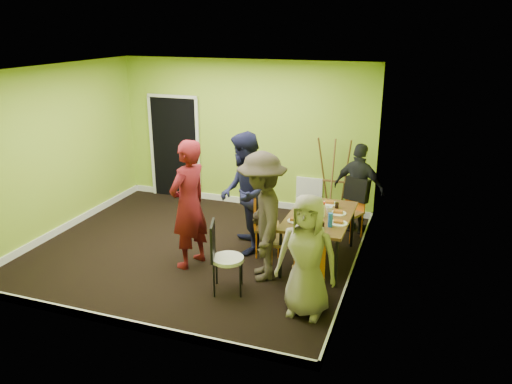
{
  "coord_description": "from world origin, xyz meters",
  "views": [
    {
      "loc": [
        3.29,
        -6.5,
        3.43
      ],
      "look_at": [
        1.01,
        0.0,
        1.08
      ],
      "focal_mm": 35.0,
      "sensor_mm": 36.0,
      "label": 1
    }
  ],
  "objects_px": {
    "chair_left_far": "(262,221)",
    "chair_bentwood": "(222,254)",
    "person_left_near": "(262,217)",
    "person_front_end": "(307,256)",
    "chair_front_end": "(309,269)",
    "person_back_end": "(359,189)",
    "orange_bottle": "(322,210)",
    "chair_back_end": "(355,196)",
    "person_standing": "(189,204)",
    "easel": "(334,179)",
    "person_left_far": "(244,193)",
    "chair_left_near": "(277,233)",
    "blue_bottle": "(330,220)",
    "thermos": "(322,210)",
    "dining_table": "(320,218)"
  },
  "relations": [
    {
      "from": "orange_bottle",
      "to": "person_left_near",
      "type": "xyz_separation_m",
      "value": [
        -0.65,
        -0.84,
        0.12
      ]
    },
    {
      "from": "chair_back_end",
      "to": "dining_table",
      "type": "bearing_deg",
      "value": 98.18
    },
    {
      "from": "chair_front_end",
      "to": "easel",
      "type": "distance_m",
      "value": 3.07
    },
    {
      "from": "dining_table",
      "to": "blue_bottle",
      "type": "bearing_deg",
      "value": -59.45
    },
    {
      "from": "chair_left_far",
      "to": "chair_back_end",
      "type": "bearing_deg",
      "value": 112.23
    },
    {
      "from": "chair_left_far",
      "to": "orange_bottle",
      "type": "bearing_deg",
      "value": 76.5
    },
    {
      "from": "chair_front_end",
      "to": "person_back_end",
      "type": "height_order",
      "value": "person_back_end"
    },
    {
      "from": "chair_left_near",
      "to": "chair_back_end",
      "type": "relative_size",
      "value": 1.06
    },
    {
      "from": "easel",
      "to": "orange_bottle",
      "type": "bearing_deg",
      "value": -85.05
    },
    {
      "from": "person_left_near",
      "to": "person_front_end",
      "type": "bearing_deg",
      "value": 25.7
    },
    {
      "from": "chair_front_end",
      "to": "person_front_end",
      "type": "height_order",
      "value": "person_front_end"
    },
    {
      "from": "chair_left_far",
      "to": "chair_bentwood",
      "type": "distance_m",
      "value": 1.25
    },
    {
      "from": "chair_left_near",
      "to": "person_left_near",
      "type": "distance_m",
      "value": 0.41
    },
    {
      "from": "easel",
      "to": "person_standing",
      "type": "height_order",
      "value": "person_standing"
    },
    {
      "from": "chair_left_near",
      "to": "person_back_end",
      "type": "relative_size",
      "value": 0.68
    },
    {
      "from": "chair_left_near",
      "to": "chair_back_end",
      "type": "distance_m",
      "value": 1.88
    },
    {
      "from": "orange_bottle",
      "to": "person_front_end",
      "type": "distance_m",
      "value": 1.54
    },
    {
      "from": "dining_table",
      "to": "orange_bottle",
      "type": "bearing_deg",
      "value": 88.53
    },
    {
      "from": "orange_bottle",
      "to": "person_back_end",
      "type": "distance_m",
      "value": 1.29
    },
    {
      "from": "chair_front_end",
      "to": "thermos",
      "type": "relative_size",
      "value": 4.69
    },
    {
      "from": "chair_back_end",
      "to": "blue_bottle",
      "type": "relative_size",
      "value": 4.98
    },
    {
      "from": "chair_back_end",
      "to": "person_standing",
      "type": "bearing_deg",
      "value": 66.28
    },
    {
      "from": "chair_bentwood",
      "to": "person_left_near",
      "type": "distance_m",
      "value": 0.75
    },
    {
      "from": "dining_table",
      "to": "thermos",
      "type": "distance_m",
      "value": 0.17
    },
    {
      "from": "thermos",
      "to": "person_left_near",
      "type": "relative_size",
      "value": 0.11
    },
    {
      "from": "chair_left_near",
      "to": "blue_bottle",
      "type": "height_order",
      "value": "chair_left_near"
    },
    {
      "from": "chair_left_far",
      "to": "chair_back_end",
      "type": "distance_m",
      "value": 1.73
    },
    {
      "from": "chair_front_end",
      "to": "person_back_end",
      "type": "distance_m",
      "value": 2.62
    },
    {
      "from": "chair_left_near",
      "to": "person_left_near",
      "type": "height_order",
      "value": "person_left_near"
    },
    {
      "from": "chair_back_end",
      "to": "orange_bottle",
      "type": "relative_size",
      "value": 12.96
    },
    {
      "from": "blue_bottle",
      "to": "person_back_end",
      "type": "bearing_deg",
      "value": 85.2
    },
    {
      "from": "person_back_end",
      "to": "person_front_end",
      "type": "relative_size",
      "value": 1.0
    },
    {
      "from": "chair_left_near",
      "to": "chair_bentwood",
      "type": "distance_m",
      "value": 0.92
    },
    {
      "from": "chair_bentwood",
      "to": "person_standing",
      "type": "bearing_deg",
      "value": -144.56
    },
    {
      "from": "chair_back_end",
      "to": "thermos",
      "type": "relative_size",
      "value": 5.14
    },
    {
      "from": "person_left_near",
      "to": "person_back_end",
      "type": "height_order",
      "value": "person_left_near"
    },
    {
      "from": "dining_table",
      "to": "chair_left_far",
      "type": "relative_size",
      "value": 1.56
    },
    {
      "from": "thermos",
      "to": "chair_left_near",
      "type": "bearing_deg",
      "value": -139.81
    },
    {
      "from": "chair_back_end",
      "to": "person_standing",
      "type": "height_order",
      "value": "person_standing"
    },
    {
      "from": "person_left_far",
      "to": "dining_table",
      "type": "bearing_deg",
      "value": 66.81
    },
    {
      "from": "chair_front_end",
      "to": "blue_bottle",
      "type": "distance_m",
      "value": 0.94
    },
    {
      "from": "chair_front_end",
      "to": "person_left_far",
      "type": "height_order",
      "value": "person_left_far"
    },
    {
      "from": "chair_left_near",
      "to": "person_standing",
      "type": "height_order",
      "value": "person_standing"
    },
    {
      "from": "easel",
      "to": "person_front_end",
      "type": "relative_size",
      "value": 0.98
    },
    {
      "from": "easel",
      "to": "chair_front_end",
      "type": "bearing_deg",
      "value": -84.49
    },
    {
      "from": "chair_left_far",
      "to": "person_left_far",
      "type": "height_order",
      "value": "person_left_far"
    },
    {
      "from": "chair_left_far",
      "to": "person_left_far",
      "type": "relative_size",
      "value": 0.51
    },
    {
      "from": "person_left_far",
      "to": "person_back_end",
      "type": "distance_m",
      "value": 2.06
    },
    {
      "from": "chair_bentwood",
      "to": "person_back_end",
      "type": "height_order",
      "value": "person_back_end"
    },
    {
      "from": "chair_back_end",
      "to": "blue_bottle",
      "type": "bearing_deg",
      "value": 110.25
    }
  ]
}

